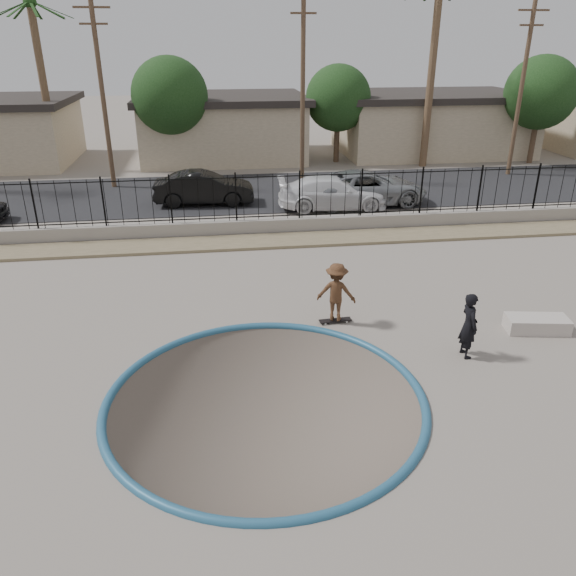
# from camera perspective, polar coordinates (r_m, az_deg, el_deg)

# --- Properties ---
(ground) EXTENTS (120.00, 120.00, 2.20)m
(ground) POSITION_cam_1_polar(r_m,az_deg,el_deg) (24.56, -5.28, 4.23)
(ground) COLOR gray
(ground) RESTS_ON ground
(bowl_pit) EXTENTS (6.84, 6.84, 1.80)m
(bowl_pit) POSITION_cam_1_polar(r_m,az_deg,el_deg) (12.43, -2.29, -11.28)
(bowl_pit) COLOR brown
(bowl_pit) RESTS_ON ground
(coping_ring) EXTENTS (7.04, 7.04, 0.20)m
(coping_ring) POSITION_cam_1_polar(r_m,az_deg,el_deg) (12.43, -2.29, -11.28)
(coping_ring) COLOR #255879
(coping_ring) RESTS_ON ground
(rock_strip) EXTENTS (42.00, 1.60, 0.11)m
(rock_strip) POSITION_cam_1_polar(r_m,az_deg,el_deg) (21.53, -5.01, 4.63)
(rock_strip) COLOR #8A7A5A
(rock_strip) RESTS_ON ground
(retaining_wall) EXTENTS (42.00, 0.45, 0.60)m
(retaining_wall) POSITION_cam_1_polar(r_m,az_deg,el_deg) (22.50, -5.19, 6.14)
(retaining_wall) COLOR gray
(retaining_wall) RESTS_ON ground
(fence) EXTENTS (40.00, 0.04, 1.80)m
(fence) POSITION_cam_1_polar(r_m,az_deg,el_deg) (22.16, -5.31, 9.09)
(fence) COLOR black
(fence) RESTS_ON retaining_wall
(street) EXTENTS (90.00, 8.00, 0.04)m
(street) POSITION_cam_1_polar(r_m,az_deg,el_deg) (29.01, -5.89, 9.63)
(street) COLOR black
(street) RESTS_ON ground
(house_center) EXTENTS (10.60, 8.60, 3.90)m
(house_center) POSITION_cam_1_polar(r_m,az_deg,el_deg) (37.97, -6.65, 16.01)
(house_center) COLOR tan
(house_center) RESTS_ON ground
(house_east) EXTENTS (12.60, 8.60, 3.90)m
(house_east) POSITION_cam_1_polar(r_m,az_deg,el_deg) (40.78, 14.24, 16.01)
(house_east) COLOR tan
(house_east) RESTS_ON ground
(palm_mid) EXTENTS (2.30, 2.30, 9.30)m
(palm_mid) POSITION_cam_1_polar(r_m,az_deg,el_deg) (36.27, -24.10, 21.37)
(palm_mid) COLOR brown
(palm_mid) RESTS_ON ground
(palm_right) EXTENTS (2.30, 2.30, 10.30)m
(palm_right) POSITION_cam_1_polar(r_m,az_deg,el_deg) (35.52, 14.72, 23.58)
(palm_right) COLOR brown
(palm_right) RESTS_ON ground
(utility_pole_left) EXTENTS (1.70, 0.24, 9.00)m
(utility_pole_left) POSITION_cam_1_polar(r_m,az_deg,el_deg) (30.63, -18.34, 18.27)
(utility_pole_left) COLOR #473323
(utility_pole_left) RESTS_ON ground
(utility_pole_mid) EXTENTS (1.70, 0.24, 9.50)m
(utility_pole_mid) POSITION_cam_1_polar(r_m,az_deg,el_deg) (30.58, 1.51, 19.86)
(utility_pole_mid) COLOR #473323
(utility_pole_mid) RESTS_ON ground
(utility_pole_right) EXTENTS (1.70, 0.24, 9.00)m
(utility_pole_right) POSITION_cam_1_polar(r_m,az_deg,el_deg) (34.61, 22.62, 18.23)
(utility_pole_right) COLOR #473323
(utility_pole_right) RESTS_ON ground
(street_tree_left) EXTENTS (4.32, 4.32, 6.36)m
(street_tree_left) POSITION_cam_1_polar(r_m,az_deg,el_deg) (34.30, -11.93, 18.56)
(street_tree_left) COLOR #473323
(street_tree_left) RESTS_ON ground
(street_tree_mid) EXTENTS (3.96, 3.96, 5.83)m
(street_tree_mid) POSITION_cam_1_polar(r_m,az_deg,el_deg) (36.13, 5.11, 18.65)
(street_tree_mid) COLOR #473323
(street_tree_mid) RESTS_ON ground
(street_tree_right) EXTENTS (4.32, 4.32, 6.36)m
(street_tree_right) POSITION_cam_1_polar(r_m,az_deg,el_deg) (38.74, 24.33, 17.63)
(street_tree_right) COLOR #473323
(street_tree_right) RESTS_ON ground
(skater) EXTENTS (1.20, 0.93, 1.64)m
(skater) POSITION_cam_1_polar(r_m,az_deg,el_deg) (15.22, 4.92, -0.75)
(skater) COLOR brown
(skater) RESTS_ON ground
(skateboard) EXTENTS (0.91, 0.29, 0.08)m
(skateboard) POSITION_cam_1_polar(r_m,az_deg,el_deg) (15.56, 4.82, -3.28)
(skateboard) COLOR black
(skateboard) RESTS_ON ground
(videographer) EXTENTS (0.42, 0.62, 1.67)m
(videographer) POSITION_cam_1_polar(r_m,az_deg,el_deg) (14.27, 17.89, -3.63)
(videographer) COLOR black
(videographer) RESTS_ON ground
(concrete_ledge) EXTENTS (1.69, 0.96, 0.40)m
(concrete_ledge) POSITION_cam_1_polar(r_m,az_deg,el_deg) (16.41, 23.95, -3.37)
(concrete_ledge) COLOR #B4A99F
(concrete_ledge) RESTS_ON ground
(car_b) EXTENTS (4.65, 1.79, 1.51)m
(car_b) POSITION_cam_1_polar(r_m,az_deg,el_deg) (26.84, -8.52, 10.01)
(car_b) COLOR black
(car_b) RESTS_ON street
(car_c) EXTENTS (5.07, 2.28, 1.44)m
(car_c) POSITION_cam_1_polar(r_m,az_deg,el_deg) (25.90, 4.57, 9.61)
(car_c) COLOR white
(car_c) RESTS_ON street
(car_d) EXTENTS (5.72, 2.89, 1.55)m
(car_d) POSITION_cam_1_polar(r_m,az_deg,el_deg) (26.82, 8.00, 10.08)
(car_d) COLOR gray
(car_d) RESTS_ON street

